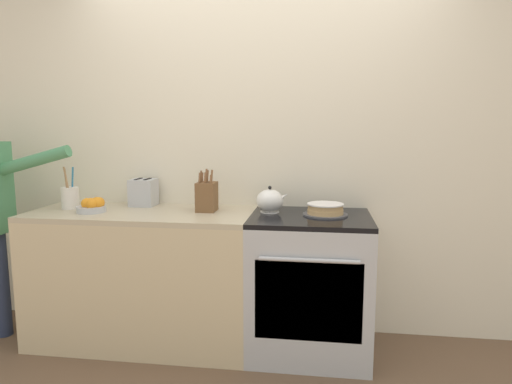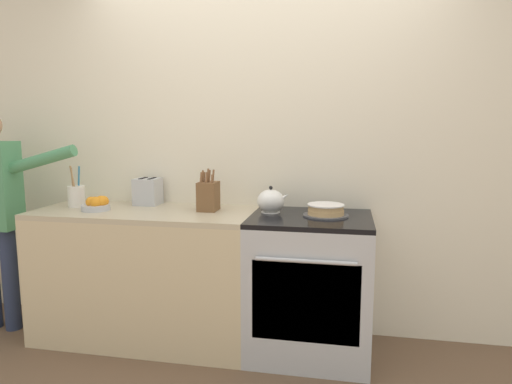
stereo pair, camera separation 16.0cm
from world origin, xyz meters
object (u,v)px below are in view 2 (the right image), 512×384
at_px(stove_range, 310,285).
at_px(knife_block, 208,196).
at_px(tea_kettle, 271,201).
at_px(utensil_crock, 76,196).
at_px(toaster, 148,192).
at_px(layer_cake, 326,210).
at_px(fruit_bowl, 97,204).

relative_size(stove_range, knife_block, 3.18).
height_order(tea_kettle, utensil_crock, utensil_crock).
xyz_separation_m(knife_block, utensil_crock, (-0.95, -0.04, -0.02)).
bearing_deg(knife_block, toaster, 164.19).
relative_size(knife_block, utensil_crock, 0.97).
bearing_deg(utensil_crock, tea_kettle, 2.22).
height_order(stove_range, layer_cake, layer_cake).
bearing_deg(layer_cake, toaster, 172.03).
bearing_deg(knife_block, stove_range, -5.79).
distance_m(stove_range, tea_kettle, 0.60).
xyz_separation_m(stove_range, tea_kettle, (-0.27, 0.08, 0.53)).
relative_size(stove_range, layer_cake, 3.17).
distance_m(layer_cake, tea_kettle, 0.37).
height_order(fruit_bowl, toaster, toaster).
height_order(stove_range, tea_kettle, tea_kettle).
bearing_deg(fruit_bowl, toaster, 49.89).
bearing_deg(utensil_crock, layer_cake, 0.04).
bearing_deg(toaster, utensil_crock, -158.35).
xyz_separation_m(stove_range, utensil_crock, (-1.65, 0.03, 0.53)).
xyz_separation_m(tea_kettle, toaster, (-0.92, 0.13, 0.02)).
height_order(layer_cake, tea_kettle, tea_kettle).
relative_size(layer_cake, toaster, 1.47).
height_order(knife_block, toaster, knife_block).
xyz_separation_m(knife_block, fruit_bowl, (-0.74, -0.14, -0.06)).
height_order(tea_kettle, knife_block, knife_block).
relative_size(tea_kettle, utensil_crock, 0.75).
relative_size(tea_kettle, toaster, 1.13).
bearing_deg(fruit_bowl, layer_cake, 3.97).
distance_m(layer_cake, utensil_crock, 1.74).
distance_m(knife_block, utensil_crock, 0.96).
distance_m(tea_kettle, fruit_bowl, 1.17).
distance_m(fruit_bowl, toaster, 0.38).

